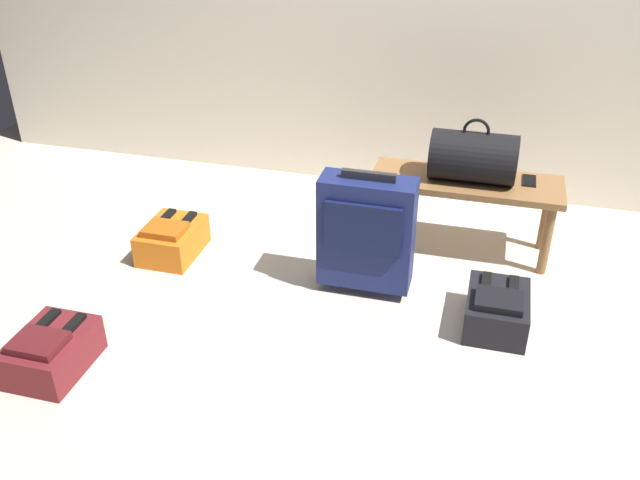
% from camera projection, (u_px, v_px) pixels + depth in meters
% --- Properties ---
extents(ground_plane, '(6.60, 6.60, 0.00)m').
position_uv_depth(ground_plane, '(371.00, 327.00, 3.18)').
color(ground_plane, beige).
extents(bench, '(1.00, 0.36, 0.43)m').
position_uv_depth(bench, '(465.00, 191.00, 3.62)').
color(bench, olive).
rests_on(bench, ground).
extents(duffel_bag_black, '(0.44, 0.26, 0.34)m').
position_uv_depth(duffel_bag_black, '(473.00, 157.00, 3.51)').
color(duffel_bag_black, black).
rests_on(duffel_bag_black, bench).
extents(cell_phone, '(0.07, 0.14, 0.01)m').
position_uv_depth(cell_phone, '(529.00, 181.00, 3.56)').
color(cell_phone, black).
rests_on(cell_phone, bench).
extents(suitcase_upright_navy, '(0.46, 0.20, 0.65)m').
position_uv_depth(suitcase_upright_navy, '(366.00, 232.00, 3.29)').
color(suitcase_upright_navy, navy).
rests_on(suitcase_upright_navy, ground).
extents(backpack_dark, '(0.28, 0.38, 0.21)m').
position_uv_depth(backpack_dark, '(497.00, 310.00, 3.15)').
color(backpack_dark, black).
rests_on(backpack_dark, ground).
extents(backpack_maroon, '(0.28, 0.38, 0.21)m').
position_uv_depth(backpack_maroon, '(51.00, 351.00, 2.89)').
color(backpack_maroon, maroon).
rests_on(backpack_maroon, ground).
extents(backpack_orange, '(0.28, 0.38, 0.21)m').
position_uv_depth(backpack_orange, '(172.00, 239.00, 3.70)').
color(backpack_orange, orange).
rests_on(backpack_orange, ground).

